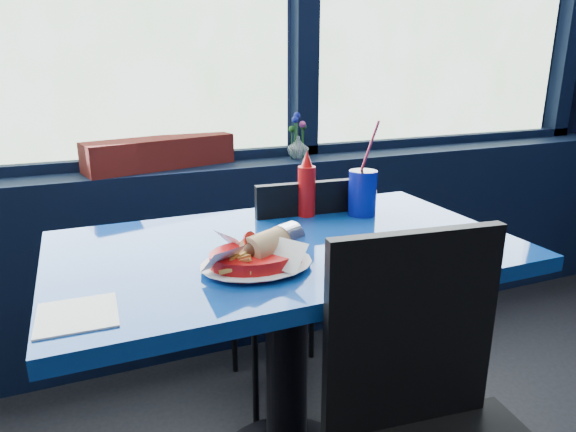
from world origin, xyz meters
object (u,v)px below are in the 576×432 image
(soda_cup, at_px, (362,192))
(near_table, at_px, (286,305))
(flower_vase, at_px, (298,145))
(food_basket, at_px, (259,255))
(planter_box, at_px, (160,153))
(ketchup_bottle, at_px, (307,187))
(chair_near_front, at_px, (445,428))
(chair_near_back, at_px, (296,277))

(soda_cup, bearing_deg, near_table, -154.47)
(flower_vase, bearing_deg, near_table, -115.49)
(food_basket, height_order, soda_cup, soda_cup)
(planter_box, height_order, flower_vase, flower_vase)
(food_basket, distance_m, ketchup_bottle, 0.44)
(near_table, relative_size, soda_cup, 4.07)
(soda_cup, bearing_deg, food_basket, -147.55)
(chair_near_front, height_order, food_basket, chair_near_front)
(chair_near_back, height_order, flower_vase, flower_vase)
(near_table, height_order, chair_near_front, chair_near_front)
(near_table, xyz_separation_m, chair_near_back, (0.17, 0.33, -0.08))
(chair_near_front, xyz_separation_m, planter_box, (-0.31, 1.39, 0.34))
(flower_vase, bearing_deg, chair_near_back, -114.17)
(planter_box, xyz_separation_m, soda_cup, (0.50, -0.73, -0.04))
(near_table, xyz_separation_m, soda_cup, (0.32, 0.15, 0.26))
(planter_box, distance_m, ketchup_bottle, 0.75)
(near_table, distance_m, chair_near_back, 0.38)
(chair_near_back, distance_m, ketchup_bottle, 0.37)
(ketchup_bottle, bearing_deg, near_table, -126.24)
(near_table, height_order, soda_cup, soda_cup)
(food_basket, bearing_deg, flower_vase, 59.54)
(near_table, relative_size, flower_vase, 6.05)
(food_basket, xyz_separation_m, ketchup_bottle, (0.28, 0.34, 0.06))
(food_basket, relative_size, ketchup_bottle, 1.19)
(ketchup_bottle, relative_size, soda_cup, 0.69)
(chair_near_back, relative_size, planter_box, 1.45)
(chair_near_back, xyz_separation_m, soda_cup, (0.15, -0.17, 0.33))
(ketchup_bottle, bearing_deg, food_basket, -129.31)
(flower_vase, relative_size, soda_cup, 0.67)
(near_table, distance_m, planter_box, 0.95)
(flower_vase, distance_m, ketchup_bottle, 0.69)
(planter_box, distance_m, soda_cup, 0.88)
(near_table, relative_size, planter_box, 2.04)
(food_basket, bearing_deg, ketchup_bottle, 48.60)
(near_table, relative_size, food_basket, 4.92)
(planter_box, relative_size, soda_cup, 2.00)
(planter_box, bearing_deg, flower_vase, -17.34)
(chair_near_front, bearing_deg, ketchup_bottle, 94.57)
(near_table, distance_m, flower_vase, 0.98)
(food_basket, bearing_deg, near_table, 44.14)
(flower_vase, height_order, ketchup_bottle, flower_vase)
(chair_near_front, bearing_deg, flower_vase, 84.96)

